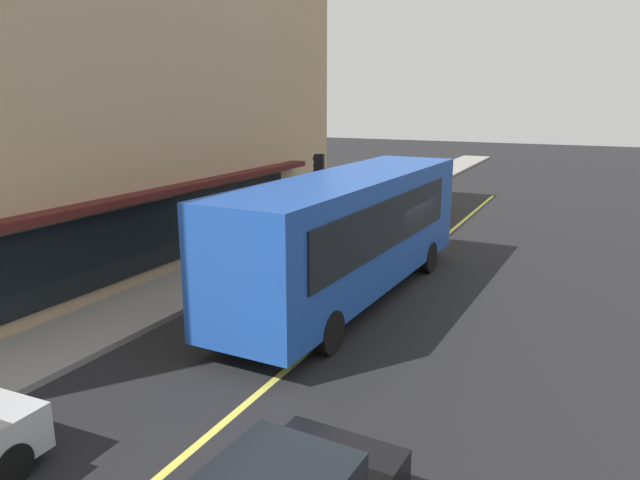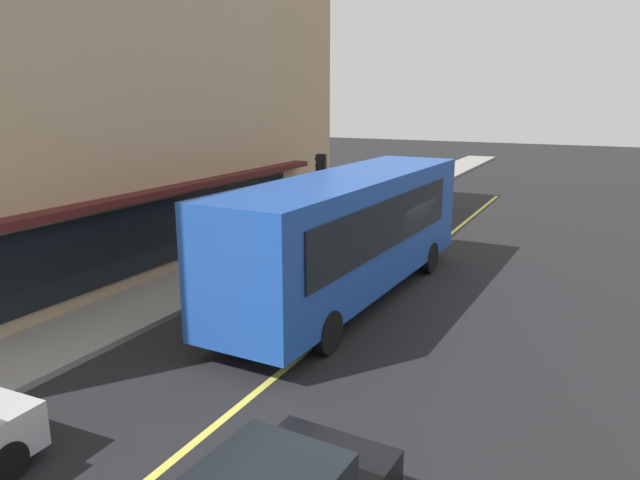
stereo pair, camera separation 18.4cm
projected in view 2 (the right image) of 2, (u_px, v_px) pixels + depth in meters
name	position (u px, v px, depth m)	size (l,w,h in m)	color
ground	(392.00, 282.00, 18.04)	(120.00, 120.00, 0.00)	black
sidewalk	(248.00, 259.00, 20.28)	(80.00, 2.48, 0.15)	gray
lane_centre_stripe	(392.00, 282.00, 18.04)	(36.00, 0.16, 0.01)	#D8D14C
storefront_building	(28.00, 89.00, 19.97)	(22.99, 12.48, 11.60)	tan
bus	(351.00, 230.00, 16.12)	(11.22, 2.96, 3.50)	#1E4CAD
traffic_light	(322.00, 175.00, 23.35)	(0.30, 0.52, 3.20)	#2D2D33
car_yellow	(415.00, 196.00, 29.21)	(4.34, 1.94, 1.52)	yellow
pedestrian_at_corner	(323.00, 205.00, 24.72)	(0.34, 0.34, 1.63)	black
pedestrian_near_storefront	(344.00, 192.00, 28.19)	(0.34, 0.34, 1.56)	black
pedestrian_waiting	(301.00, 206.00, 24.54)	(0.34, 0.34, 1.59)	black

